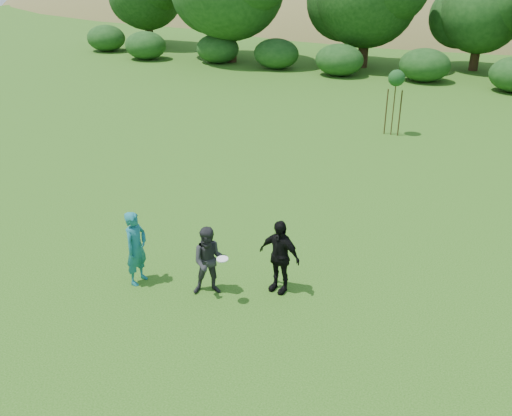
# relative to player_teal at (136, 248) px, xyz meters

# --- Properties ---
(ground) EXTENTS (120.00, 120.00, 0.00)m
(ground) POSITION_rel_player_teal_xyz_m (1.82, 0.02, -0.95)
(ground) COLOR #19470C
(ground) RESTS_ON ground
(player_teal) EXTENTS (0.47, 0.70, 1.90)m
(player_teal) POSITION_rel_player_teal_xyz_m (0.00, 0.00, 0.00)
(player_teal) COLOR #196873
(player_teal) RESTS_ON ground
(player_grey) EXTENTS (1.05, 0.98, 1.74)m
(player_grey) POSITION_rel_player_teal_xyz_m (1.86, 0.31, -0.08)
(player_grey) COLOR #28282A
(player_grey) RESTS_ON ground
(player_black) EXTENTS (1.16, 0.64, 1.87)m
(player_black) POSITION_rel_player_teal_xyz_m (3.30, 1.12, -0.02)
(player_black) COLOR black
(player_black) RESTS_ON ground
(frisbee) EXTENTS (0.27, 0.27, 0.04)m
(frisbee) POSITION_rel_player_teal_xyz_m (2.34, 0.07, 0.22)
(frisbee) COLOR white
(frisbee) RESTS_ON ground
(sapling) EXTENTS (0.70, 0.70, 2.85)m
(sapling) POSITION_rel_player_teal_xyz_m (3.00, 14.67, 1.47)
(sapling) COLOR #3F2E19
(sapling) RESTS_ON ground
(hillside) EXTENTS (150.00, 72.00, 52.00)m
(hillside) POSITION_rel_player_teal_xyz_m (1.26, 68.47, -12.92)
(hillside) COLOR olive
(hillside) RESTS_ON ground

